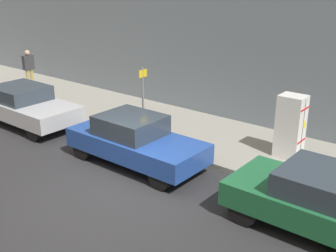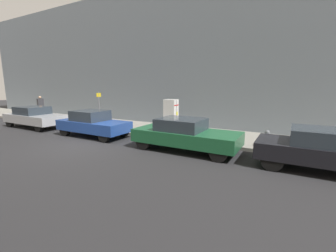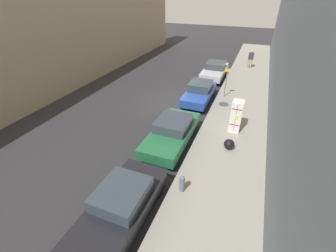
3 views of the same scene
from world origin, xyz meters
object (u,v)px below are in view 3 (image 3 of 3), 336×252
object	(u,v)px
discarded_refrigerator	(236,116)
parked_sedan_green	(172,132)
street_sign_post	(226,81)
pedestrian_walking_far	(251,58)
parked_sedan_dark	(120,206)
trash_bag	(229,144)
parked_sedan_silver	(215,70)
parked_hatchback_blue	(199,92)
fire_hydrant	(182,183)

from	to	relation	value
discarded_refrigerator	parked_sedan_green	world-z (taller)	discarded_refrigerator
street_sign_post	pedestrian_walking_far	bearing A→B (deg)	-98.26
parked_sedan_green	parked_sedan_dark	xyz separation A→B (m)	(0.00, 5.08, 0.01)
parked_sedan_dark	trash_bag	bearing A→B (deg)	-118.24
street_sign_post	parked_sedan_dark	size ratio (longest dim) A/B	0.51
street_sign_post	trash_bag	size ratio (longest dim) A/B	4.23
parked_sedan_silver	parked_hatchback_blue	bearing A→B (deg)	90.00
fire_hydrant	discarded_refrigerator	bearing A→B (deg)	-103.98
discarded_refrigerator	trash_bag	size ratio (longest dim) A/B	3.45
trash_bag	parked_sedan_green	size ratio (longest dim) A/B	0.12
discarded_refrigerator	parked_sedan_dark	world-z (taller)	discarded_refrigerator
parked_hatchback_blue	pedestrian_walking_far	bearing A→B (deg)	-106.84
parked_sedan_silver	parked_sedan_green	bearing A→B (deg)	90.00
discarded_refrigerator	pedestrian_walking_far	bearing A→B (deg)	-89.41
street_sign_post	fire_hydrant	size ratio (longest dim) A/B	2.95
pedestrian_walking_far	parked_sedan_green	bearing A→B (deg)	161.98
street_sign_post	fire_hydrant	bearing A→B (deg)	89.82
street_sign_post	pedestrian_walking_far	world-z (taller)	street_sign_post
discarded_refrigerator	fire_hydrant	size ratio (longest dim) A/B	2.41
parked_hatchback_blue	parked_sedan_dark	xyz separation A→B (m)	(0.00, 10.69, 0.01)
trash_bag	parked_sedan_silver	bearing A→B (deg)	-74.59
parked_hatchback_blue	parked_sedan_dark	distance (m)	10.69
discarded_refrigerator	parked_sedan_silver	distance (m)	9.29
parked_sedan_silver	trash_bag	bearing A→B (deg)	105.41
street_sign_post	trash_bag	distance (m)	6.57
street_sign_post	parked_sedan_silver	bearing A→B (deg)	-69.26
pedestrian_walking_far	parked_sedan_silver	distance (m)	4.79
fire_hydrant	pedestrian_walking_far	bearing A→B (deg)	-93.85
trash_bag	parked_sedan_dark	distance (m)	6.24
street_sign_post	parked_sedan_silver	xyz separation A→B (m)	(1.64, -4.33, -0.70)
parked_sedan_green	parked_hatchback_blue	bearing A→B (deg)	-90.00
trash_bag	parked_sedan_silver	distance (m)	11.09
discarded_refrigerator	fire_hydrant	bearing A→B (deg)	76.02
parked_sedan_silver	parked_sedan_dark	distance (m)	16.17
street_sign_post	pedestrian_walking_far	xyz separation A→B (m)	(-1.19, -8.17, -0.25)
parked_hatchback_blue	discarded_refrigerator	bearing A→B (deg)	131.71
parked_sedan_silver	parked_sedan_green	world-z (taller)	parked_sedan_silver
fire_hydrant	parked_sedan_silver	world-z (taller)	parked_sedan_silver
pedestrian_walking_far	parked_sedan_silver	size ratio (longest dim) A/B	0.39
discarded_refrigerator	parked_sedan_silver	size ratio (longest dim) A/B	0.41
parked_sedan_dark	pedestrian_walking_far	bearing A→B (deg)	-98.03
trash_bag	parked_sedan_silver	size ratio (longest dim) A/B	0.12
discarded_refrigerator	street_sign_post	world-z (taller)	street_sign_post
trash_bag	parked_sedan_green	xyz separation A→B (m)	(2.95, 0.40, 0.30)
trash_bag	parked_sedan_dark	xyz separation A→B (m)	(2.95, 5.49, 0.31)
discarded_refrigerator	parked_sedan_dark	size ratio (longest dim) A/B	0.42
parked_sedan_green	street_sign_post	bearing A→B (deg)	-103.61
parked_sedan_silver	discarded_refrigerator	bearing A→B (deg)	108.56
parked_sedan_green	trash_bag	bearing A→B (deg)	-172.20
fire_hydrant	parked_sedan_green	bearing A→B (deg)	-62.76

